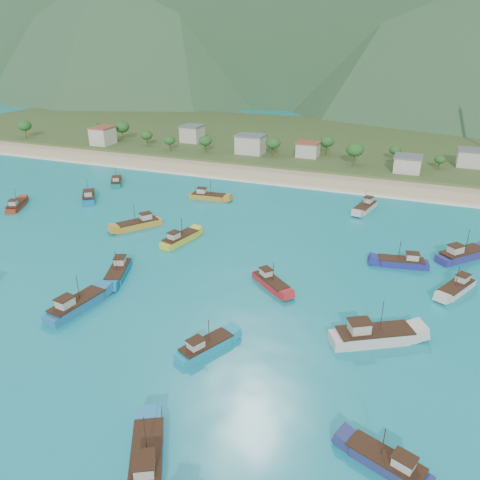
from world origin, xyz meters
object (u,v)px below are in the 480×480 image
(boat_6, at_px, (402,263))
(boat_26, at_px, (271,283))
(boat_8, at_px, (118,272))
(boat_15, at_px, (365,208))
(boat_4, at_px, (17,206))
(boat_9, at_px, (205,347))
(boat_17, at_px, (461,255))
(boat_19, at_px, (457,288))
(boat_0, at_px, (387,463))
(boat_21, at_px, (180,239))
(boat_25, at_px, (147,461))
(boat_22, at_px, (117,182))
(boat_2, at_px, (89,197))
(boat_1, at_px, (373,336))
(boat_18, at_px, (76,306))
(boat_5, at_px, (139,224))
(boat_14, at_px, (208,197))

(boat_6, bearing_deg, boat_26, 118.41)
(boat_8, height_order, boat_15, boat_15)
(boat_4, bearing_deg, boat_9, -53.86)
(boat_17, distance_m, boat_19, 15.44)
(boat_0, relative_size, boat_6, 0.93)
(boat_4, bearing_deg, boat_26, -38.30)
(boat_19, height_order, boat_26, boat_19)
(boat_9, relative_size, boat_21, 0.90)
(boat_21, relative_size, boat_25, 0.95)
(boat_22, bearing_deg, boat_2, -116.63)
(boat_9, xyz_separation_m, boat_19, (35.78, 33.13, 0.03))
(boat_1, distance_m, boat_15, 60.99)
(boat_2, distance_m, boat_15, 78.32)
(boat_2, relative_size, boat_6, 1.00)
(boat_4, height_order, boat_26, boat_4)
(boat_2, distance_m, boat_22, 16.04)
(boat_26, bearing_deg, boat_19, 147.78)
(boat_21, xyz_separation_m, boat_22, (-40.67, 33.36, -0.06))
(boat_1, xyz_separation_m, boat_25, (-20.32, -32.61, -0.19))
(boat_4, xyz_separation_m, boat_19, (111.37, -5.52, 0.00))
(boat_15, height_order, boat_21, boat_15)
(boat_18, bearing_deg, boat_9, 3.47)
(boat_5, bearing_deg, boat_18, 141.75)
(boat_15, relative_size, boat_26, 1.21)
(boat_22, distance_m, boat_26, 80.37)
(boat_1, height_order, boat_2, boat_1)
(boat_0, relative_size, boat_18, 0.83)
(boat_18, height_order, boat_22, boat_18)
(boat_4, xyz_separation_m, boat_8, (49.24, -23.06, 0.07))
(boat_8, bearing_deg, boat_0, 132.56)
(boat_0, xyz_separation_m, boat_6, (-1.87, 52.06, 0.08))
(boat_4, distance_m, boat_22, 31.66)
(boat_25, bearing_deg, boat_14, 82.48)
(boat_1, height_order, boat_14, boat_1)
(boat_5, xyz_separation_m, boat_21, (13.74, -4.20, -0.07))
(boat_0, relative_size, boat_19, 0.98)
(boat_14, distance_m, boat_25, 91.76)
(boat_18, bearing_deg, boat_21, 93.34)
(boat_8, distance_m, boat_9, 30.62)
(boat_21, bearing_deg, boat_6, 20.18)
(boat_5, bearing_deg, boat_9, 168.54)
(boat_19, bearing_deg, boat_4, 24.50)
(boat_18, bearing_deg, boat_8, 101.38)
(boat_4, distance_m, boat_9, 84.91)
(boat_18, xyz_separation_m, boat_19, (61.46, 30.86, -0.18))
(boat_4, xyz_separation_m, boat_15, (89.61, 33.21, 0.09))
(boat_1, relative_size, boat_2, 1.25)
(boat_22, bearing_deg, boat_1, -65.76)
(boat_18, relative_size, boat_25, 1.04)
(boat_19, relative_size, boat_25, 0.88)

